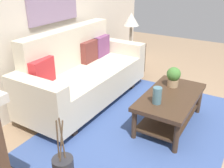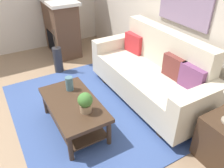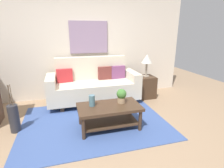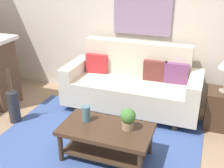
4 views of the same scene
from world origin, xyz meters
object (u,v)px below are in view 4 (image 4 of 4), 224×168
(throw_pillow_maroon, at_px, (155,71))
(couch, at_px, (132,85))
(tabletop_vase, at_px, (86,113))
(potted_plant_tabletop, at_px, (128,118))
(side_table, at_px, (221,109))
(coffee_table, at_px, (106,136))
(floor_vase, at_px, (14,107))
(framed_painting, at_px, (142,10))
(throw_pillow_crimson, at_px, (97,63))
(throw_pillow_plum, at_px, (176,73))

(throw_pillow_maroon, bearing_deg, couch, -158.90)
(tabletop_vase, distance_m, potted_plant_tabletop, 0.54)
(side_table, bearing_deg, throw_pillow_maroon, 170.31)
(coffee_table, bearing_deg, tabletop_vase, 165.61)
(floor_vase, bearing_deg, tabletop_vase, -10.70)
(throw_pillow_maroon, relative_size, floor_vase, 0.73)
(side_table, distance_m, floor_vase, 3.06)
(tabletop_vase, relative_size, framed_painting, 0.21)
(framed_painting, bearing_deg, throw_pillow_crimson, -152.51)
(couch, xyz_separation_m, floor_vase, (-1.55, -0.97, -0.18))
(throw_pillow_maroon, relative_size, throw_pillow_plum, 1.00)
(throw_pillow_maroon, bearing_deg, side_table, -9.69)
(couch, relative_size, potted_plant_tabletop, 8.11)
(coffee_table, xyz_separation_m, floor_vase, (-1.60, 0.32, -0.07))
(coffee_table, relative_size, framed_painting, 1.16)
(throw_pillow_crimson, distance_m, floor_vase, 1.49)
(framed_painting, bearing_deg, tabletop_vase, -98.05)
(coffee_table, height_order, framed_painting, framed_painting)
(potted_plant_tabletop, distance_m, side_table, 1.61)
(tabletop_vase, height_order, framed_painting, framed_painting)
(tabletop_vase, bearing_deg, floor_vase, 169.30)
(couch, height_order, framed_painting, framed_painting)
(throw_pillow_crimson, distance_m, throw_pillow_maroon, 0.98)
(coffee_table, height_order, potted_plant_tabletop, potted_plant_tabletop)
(throw_pillow_crimson, relative_size, framed_painting, 0.38)
(floor_vase, bearing_deg, coffee_table, -11.37)
(throw_pillow_maroon, height_order, potted_plant_tabletop, throw_pillow_maroon)
(coffee_table, height_order, floor_vase, floor_vase)
(potted_plant_tabletop, distance_m, floor_vase, 1.90)
(throw_pillow_crimson, xyz_separation_m, throw_pillow_maroon, (0.98, 0.00, 0.00))
(side_table, xyz_separation_m, floor_vase, (-2.92, -0.92, -0.03))
(throw_pillow_plum, height_order, potted_plant_tabletop, throw_pillow_plum)
(throw_pillow_maroon, height_order, throw_pillow_plum, same)
(potted_plant_tabletop, relative_size, floor_vase, 0.53)
(couch, relative_size, throw_pillow_plum, 5.90)
(couch, bearing_deg, floor_vase, -147.95)
(tabletop_vase, bearing_deg, throw_pillow_plum, 56.44)
(throw_pillow_crimson, height_order, coffee_table, throw_pillow_crimson)
(coffee_table, distance_m, potted_plant_tabletop, 0.36)
(potted_plant_tabletop, bearing_deg, framed_painting, 100.01)
(throw_pillow_plum, bearing_deg, throw_pillow_maroon, 180.00)
(coffee_table, distance_m, framed_painting, 2.14)
(coffee_table, bearing_deg, potted_plant_tabletop, 15.55)
(throw_pillow_maroon, bearing_deg, coffee_table, -101.05)
(side_table, bearing_deg, tabletop_vase, -143.81)
(throw_pillow_crimson, height_order, floor_vase, throw_pillow_crimson)
(side_table, xyz_separation_m, framed_painting, (-1.36, 0.52, 1.25))
(coffee_table, height_order, side_table, side_table)
(throw_pillow_maroon, distance_m, coffee_table, 1.49)
(floor_vase, xyz_separation_m, framed_painting, (1.55, 1.44, 1.29))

